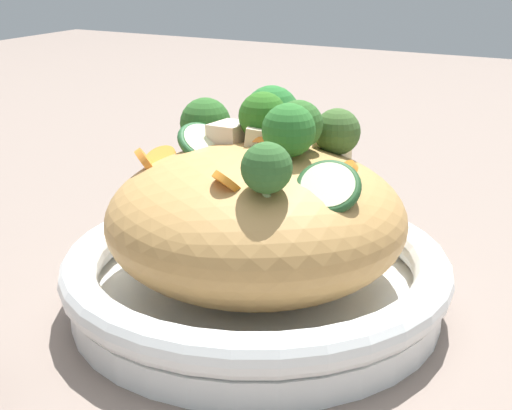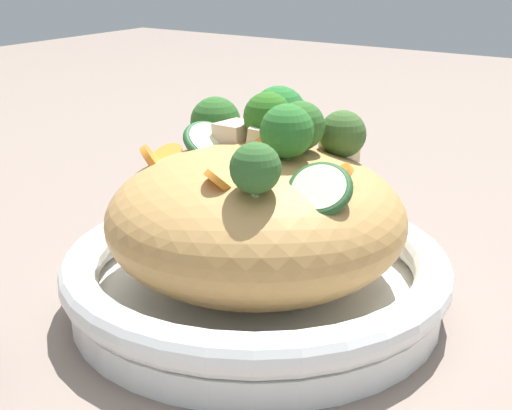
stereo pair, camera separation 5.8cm
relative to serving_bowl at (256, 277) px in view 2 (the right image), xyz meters
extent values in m
plane|color=gray|center=(0.00, 0.00, -0.03)|extent=(3.00, 3.00, 0.00)
cylinder|color=white|center=(0.00, 0.00, -0.02)|extent=(0.30, 0.30, 0.02)
torus|color=white|center=(0.00, 0.00, 0.01)|extent=(0.31, 0.31, 0.03)
ellipsoid|color=tan|center=(0.00, 0.00, 0.05)|extent=(0.24, 0.24, 0.11)
torus|color=tan|center=(0.01, 0.02, 0.09)|extent=(0.06, 0.06, 0.01)
torus|color=tan|center=(0.01, -0.02, 0.08)|extent=(0.06, 0.06, 0.02)
torus|color=tan|center=(-0.01, 0.01, 0.08)|extent=(0.09, 0.08, 0.04)
cone|color=#9ABC79|center=(-0.03, 0.02, 0.10)|extent=(0.02, 0.02, 0.01)
sphere|color=#326529|center=(-0.03, 0.02, 0.12)|extent=(0.05, 0.05, 0.04)
cone|color=#9CB573|center=(0.06, 0.04, 0.09)|extent=(0.02, 0.02, 0.02)
sphere|color=#32612C|center=(0.06, 0.04, 0.11)|extent=(0.05, 0.05, 0.04)
cone|color=#9CC477|center=(-0.05, -0.08, 0.08)|extent=(0.02, 0.02, 0.02)
sphere|color=#2E6227|center=(-0.05, -0.08, 0.11)|extent=(0.05, 0.05, 0.04)
cone|color=#9EB871|center=(-0.06, 0.04, 0.09)|extent=(0.02, 0.02, 0.01)
sphere|color=#3D5F2B|center=(-0.06, 0.04, 0.11)|extent=(0.04, 0.04, 0.04)
cone|color=#A2BF71|center=(0.00, 0.03, 0.10)|extent=(0.02, 0.02, 0.02)
sphere|color=#2D6E2B|center=(0.00, 0.03, 0.12)|extent=(0.04, 0.04, 0.04)
cone|color=#97B974|center=(-0.06, -0.02, 0.10)|extent=(0.02, 0.02, 0.02)
sphere|color=#296F2F|center=(-0.06, -0.02, 0.12)|extent=(0.06, 0.06, 0.05)
cone|color=#96B973|center=(-0.04, -0.01, 0.10)|extent=(0.03, 0.03, 0.02)
sphere|color=#2E681F|center=(-0.04, -0.01, 0.12)|extent=(0.05, 0.05, 0.04)
cylinder|color=orange|center=(0.00, 0.07, 0.10)|extent=(0.03, 0.03, 0.02)
cylinder|color=orange|center=(-0.02, -0.01, 0.11)|extent=(0.04, 0.04, 0.02)
cylinder|color=orange|center=(0.02, -0.09, 0.09)|extent=(0.04, 0.04, 0.03)
cylinder|color=orange|center=(0.06, 0.01, 0.10)|extent=(0.03, 0.03, 0.02)
cylinder|color=orange|center=(-0.07, 0.00, 0.10)|extent=(0.04, 0.04, 0.02)
cylinder|color=orange|center=(0.00, -0.09, 0.09)|extent=(0.03, 0.03, 0.02)
cylinder|color=beige|center=(0.03, 0.07, 0.10)|extent=(0.04, 0.05, 0.03)
torus|color=#245027|center=(0.03, 0.07, 0.10)|extent=(0.05, 0.06, 0.03)
cylinder|color=beige|center=(-0.01, -0.06, 0.10)|extent=(0.05, 0.05, 0.03)
torus|color=#26592E|center=(-0.01, -0.06, 0.10)|extent=(0.06, 0.06, 0.03)
cube|color=beige|center=(-0.02, -0.01, 0.11)|extent=(0.03, 0.03, 0.02)
cube|color=beige|center=(-0.08, 0.03, 0.10)|extent=(0.03, 0.02, 0.03)
cube|color=beige|center=(-0.03, -0.04, 0.11)|extent=(0.03, 0.03, 0.02)
camera|label=1|loc=(0.48, 0.26, 0.26)|focal=52.25mm
camera|label=2|loc=(0.45, 0.31, 0.26)|focal=52.25mm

